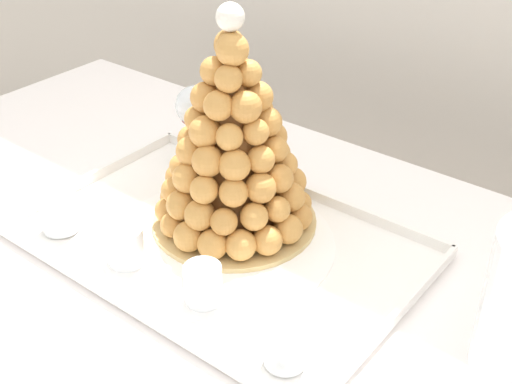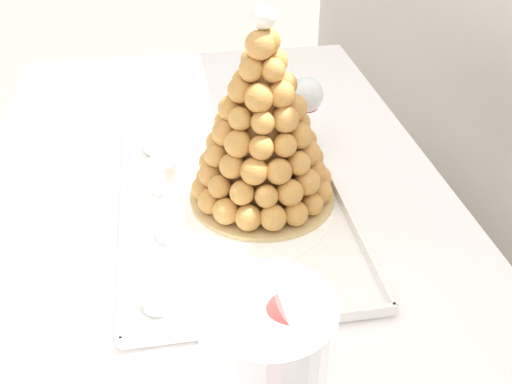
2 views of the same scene
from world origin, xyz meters
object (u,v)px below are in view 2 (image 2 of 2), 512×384
dessert_cup_mid_right (158,291)px  dessert_cup_centre (170,224)px  croquembouche (263,131)px  wine_glass (305,98)px  serving_tray (234,207)px  dessert_cup_left (157,138)px  macaron_goblet (268,369)px  dessert_cup_mid_left (162,176)px

dessert_cup_mid_right → dessert_cup_centre: bearing=171.3°
croquembouche → wine_glass: size_ratio=2.35×
serving_tray → croquembouche: croquembouche is taller
croquembouche → dessert_cup_left: size_ratio=6.11×
croquembouche → macaron_goblet: bearing=-9.3°
dessert_cup_mid_right → dessert_cup_mid_left: bearing=176.8°
dessert_cup_centre → wine_glass: size_ratio=0.37×
dessert_cup_mid_left → serving_tray: bearing=58.4°
serving_tray → dessert_cup_centre: bearing=-58.5°
dessert_cup_left → dessert_cup_mid_right: same height
serving_tray → dessert_cup_mid_right: size_ratio=10.31×
dessert_cup_left → wine_glass: wine_glass is taller
dessert_cup_mid_right → macaron_goblet: macaron_goblet is taller
dessert_cup_mid_left → macaron_goblet: (0.54, 0.10, 0.11)m
serving_tray → croquembouche: size_ratio=1.70×
dessert_cup_mid_left → dessert_cup_centre: 0.14m
dessert_cup_left → macaron_goblet: macaron_goblet is taller
macaron_goblet → wine_glass: size_ratio=1.65×
dessert_cup_left → dessert_cup_mid_left: same height
dessert_cup_left → dessert_cup_mid_right: bearing=-1.4°
dessert_cup_mid_left → croquembouche: bearing=71.6°
dessert_cup_mid_right → macaron_goblet: size_ratio=0.23×
dessert_cup_mid_left → dessert_cup_mid_right: same height
dessert_cup_mid_left → dessert_cup_mid_right: (0.30, -0.02, -0.00)m
dessert_cup_mid_right → serving_tray: bearing=148.4°
serving_tray → dessert_cup_mid_left: (-0.07, -0.12, 0.03)m
dessert_cup_left → macaron_goblet: size_ratio=0.23×
croquembouche → dessert_cup_mid_right: bearing=-38.8°
serving_tray → dessert_cup_centre: size_ratio=10.76×
croquembouche → dessert_cup_left: (-0.20, -0.18, -0.11)m
dessert_cup_left → dessert_cup_centre: (0.29, 0.01, -0.00)m
dessert_cup_mid_left → wine_glass: wine_glass is taller
dessert_cup_left → wine_glass: (0.01, 0.30, 0.07)m
croquembouche → dessert_cup_mid_left: bearing=-108.4°
dessert_cup_centre → dessert_cup_mid_right: size_ratio=0.96×
croquembouche → macaron_goblet: (0.49, -0.08, 0.00)m
croquembouche → dessert_cup_mid_right: 0.33m
serving_tray → dessert_cup_centre: (0.07, -0.11, 0.03)m
wine_glass → dessert_cup_mid_left: bearing=-66.3°
dessert_cup_centre → macaron_goblet: macaron_goblet is taller
serving_tray → wine_glass: 0.29m
wine_glass → dessert_cup_centre: bearing=-46.5°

